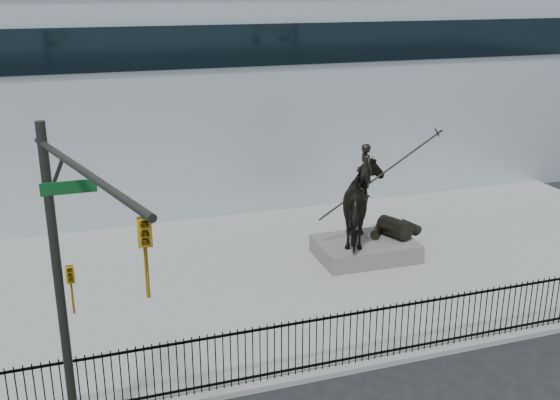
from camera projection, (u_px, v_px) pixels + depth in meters
name	position (u px, v px, depth m)	size (l,w,h in m)	color
ground	(385.00, 394.00, 15.55)	(120.00, 120.00, 0.00)	black
plaza	(288.00, 273.00, 21.82)	(30.00, 12.00, 0.15)	gray
building	(200.00, 85.00, 32.11)	(44.00, 14.00, 9.00)	#B4BAC4
picket_fence	(364.00, 335.00, 16.39)	(22.10, 0.10, 1.50)	black
statue_plinth	(365.00, 249.00, 22.84)	(3.35, 2.30, 0.63)	#5D5A55
equestrian_statue	(369.00, 204.00, 22.35)	(4.29, 2.69, 3.63)	black
traffic_signal_left	(73.00, 293.00, 11.67)	(1.52, 4.84, 7.00)	black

